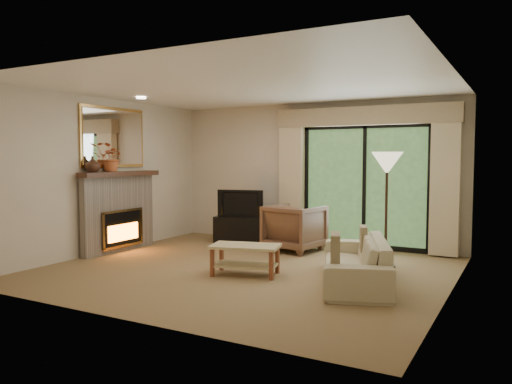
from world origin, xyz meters
The scene contains 22 objects.
floor centered at (0.00, 0.00, 0.00)m, with size 5.50×5.50×0.00m, color olive.
ceiling centered at (0.00, 0.00, 2.60)m, with size 5.50×5.50×0.00m, color white.
wall_back centered at (0.00, 2.50, 1.30)m, with size 5.00×5.00×0.00m, color beige.
wall_front centered at (0.00, -2.50, 1.30)m, with size 5.00×5.00×0.00m, color beige.
wall_left centered at (-2.75, 0.00, 1.30)m, with size 5.00×5.00×0.00m, color beige.
wall_right centered at (2.75, 0.00, 1.30)m, with size 5.00×5.00×0.00m, color beige.
fireplace centered at (-2.63, 0.20, 0.69)m, with size 0.24×1.70×1.37m, color slate, non-canonical shape.
mirror centered at (-2.71, 0.20, 1.95)m, with size 0.07×1.45×1.02m, color tan, non-canonical shape.
sliding_door centered at (1.00, 2.45, 1.10)m, with size 2.26×0.10×2.16m, color black, non-canonical shape.
curtain_left centered at (-0.35, 2.34, 1.20)m, with size 0.45×0.18×2.35m, color #C9B48E.
curtain_right centered at (2.35, 2.34, 1.20)m, with size 0.45×0.18×2.35m, color #C9B48E.
cornice centered at (1.00, 2.36, 2.32)m, with size 3.20×0.24×0.32m, color tan.
media_console centered at (-1.21, 1.95, 0.25)m, with size 0.99×0.45×0.50m, color black.
tv centered at (-1.21, 1.95, 0.75)m, with size 0.88×0.11×0.51m, color black.
armchair centered at (0.01, 1.67, 0.40)m, with size 0.86×0.88×0.80m, color brown.
sofa centered at (1.61, 0.01, 0.29)m, with size 1.99×0.78×0.58m, color tan.
pillow_near centered at (1.54, -0.56, 0.50)m, with size 0.11×0.42×0.42m, color brown.
pillow_far centered at (1.54, 0.58, 0.49)m, with size 0.09×0.34×0.34m, color brown.
coffee_table centered at (0.15, -0.28, 0.21)m, with size 0.92×0.51×0.42m, color tan, non-canonical shape.
floor_lamp centered at (1.71, 1.15, 0.84)m, with size 0.45×0.45×1.69m, color #F2E9BD, non-canonical shape.
vase centered at (-2.61, -0.38, 1.50)m, with size 0.25×0.25×0.26m, color #3E2417.
branches centered at (-2.61, 0.04, 1.61)m, with size 0.43×0.37×0.48m, color #CB6335.
Camera 1 is at (3.52, -6.13, 1.61)m, focal length 35.00 mm.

